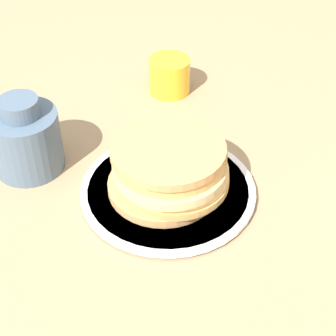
{
  "coord_description": "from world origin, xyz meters",
  "views": [
    {
      "loc": [
        -0.37,
        0.53,
        0.61
      ],
      "look_at": [
        -0.03,
        -0.03,
        0.05
      ],
      "focal_mm": 60.0,
      "sensor_mm": 36.0,
      "label": 1
    }
  ],
  "objects_px": {
    "juice_glass": "(170,75)",
    "cream_jug": "(25,139)",
    "pancake_stack": "(169,168)",
    "plate": "(168,190)"
  },
  "relations": [
    {
      "from": "plate",
      "to": "cream_jug",
      "type": "relative_size",
      "value": 2.09
    },
    {
      "from": "plate",
      "to": "juice_glass",
      "type": "distance_m",
      "value": 0.3
    },
    {
      "from": "pancake_stack",
      "to": "juice_glass",
      "type": "xyz_separation_m",
      "value": [
        0.16,
        -0.26,
        -0.02
      ]
    },
    {
      "from": "pancake_stack",
      "to": "juice_glass",
      "type": "relative_size",
      "value": 2.32
    },
    {
      "from": "cream_jug",
      "to": "pancake_stack",
      "type": "bearing_deg",
      "value": -164.69
    },
    {
      "from": "cream_jug",
      "to": "juice_glass",
      "type": "bearing_deg",
      "value": -103.67
    },
    {
      "from": "plate",
      "to": "pancake_stack",
      "type": "xyz_separation_m",
      "value": [
        -0.0,
        -0.0,
        0.05
      ]
    },
    {
      "from": "juice_glass",
      "to": "cream_jug",
      "type": "bearing_deg",
      "value": 76.33
    },
    {
      "from": "juice_glass",
      "to": "cream_jug",
      "type": "relative_size",
      "value": 0.61
    },
    {
      "from": "pancake_stack",
      "to": "cream_jug",
      "type": "height_order",
      "value": "cream_jug"
    }
  ]
}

